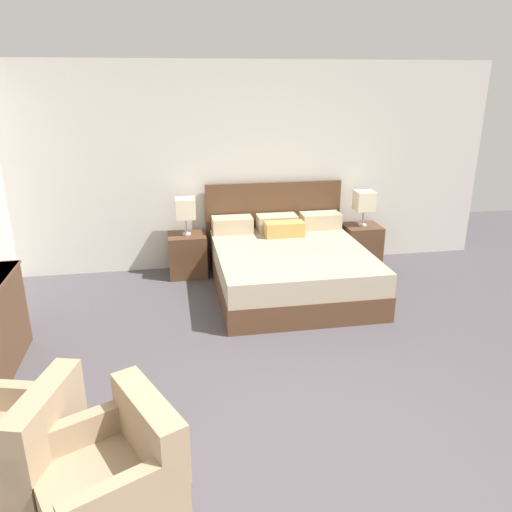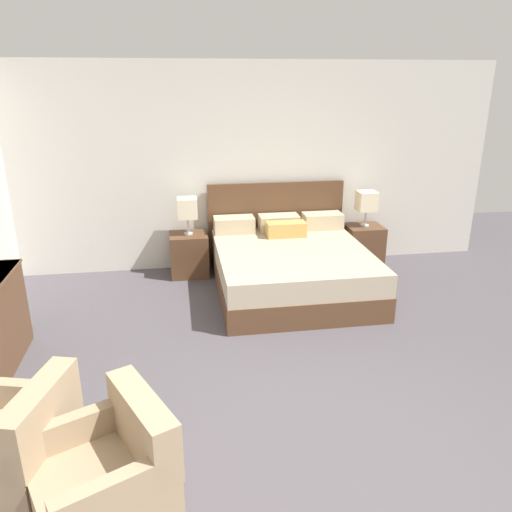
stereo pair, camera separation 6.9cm
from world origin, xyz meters
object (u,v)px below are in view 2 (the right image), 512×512
Objects in this scene: table_lamp_left at (187,208)px; bed at (290,266)px; armchair_by_window at (12,454)px; nightstand_right at (363,245)px; nightstand_left at (189,254)px; armchair_companion at (108,483)px; table_lamp_right at (367,201)px.

bed is at bearing -30.40° from table_lamp_left.
nightstand_right is at bearing 44.67° from armchair_by_window.
nightstand_left is 3.66m from armchair_by_window.
armchair_companion is at bearing -119.30° from bed.
armchair_by_window is (-1.17, -3.47, 0.01)m from nightstand_left.
armchair_companion is (0.59, -0.33, 0.00)m from armchair_by_window.
table_lamp_right is at bearing 0.00° from table_lamp_left.
armchair_companion is at bearing -28.81° from armchair_by_window.
bed reaches higher than nightstand_right.
table_lamp_left is 0.51× the size of armchair_companion.
nightstand_left is 0.59× the size of armchair_companion.
nightstand_left is at bearing -179.96° from table_lamp_right.
table_lamp_left and table_lamp_right have the same top height.
nightstand_left is at bearing 71.28° from armchair_by_window.
nightstand_left is 2.33m from nightstand_right.
bed is 4.23× the size of table_lamp_left.
table_lamp_right is 4.97m from armchair_by_window.
table_lamp_left is at bearing 149.60° from bed.
nightstand_right is 1.16× the size of table_lamp_right.
nightstand_left is 0.64× the size of armchair_by_window.
table_lamp_left reaches higher than nightstand_right.
nightstand_right is at bearing -90.00° from table_lamp_right.
table_lamp_left reaches higher than nightstand_left.
nightstand_left is at bearing -90.00° from table_lamp_left.
armchair_by_window is at bearing -108.72° from nightstand_left.
armchair_companion reaches higher than nightstand_left.
table_lamp_left is (-1.17, 0.68, 0.57)m from bed.
nightstand_left is 1.16× the size of table_lamp_right.
bed reaches higher than armchair_by_window.
nightstand_right is at bearing 52.49° from armchair_companion.
table_lamp_right is (0.00, 0.00, 0.60)m from nightstand_right.
table_lamp_right is at bearing 90.00° from nightstand_right.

